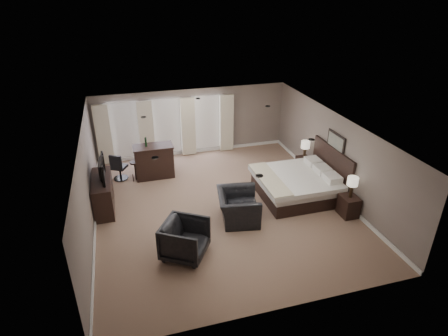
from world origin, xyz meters
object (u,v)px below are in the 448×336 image
object	(u,v)px
armchair_near	(238,202)
desk_chair	(119,166)
dresser	(103,194)
bar_stool_right	(169,157)
bed	(300,174)
lamp_near	(352,187)
bar_counter	(154,161)
bar_stool_left	(135,171)
nightstand_near	(348,206)
nightstand_far	(303,165)
armchair_far	(185,238)
lamp_far	(305,150)
tv	(100,177)

from	to	relation	value
armchair_near	desk_chair	size ratio (longest dim) A/B	1.33
dresser	bar_stool_right	distance (m)	3.26
dresser	armchair_near	xyz separation A→B (m)	(3.73, -1.70, 0.08)
bed	lamp_near	distance (m)	1.71
bar_counter	bar_stool_left	xyz separation A→B (m)	(-0.67, -0.08, -0.24)
nightstand_near	bar_counter	xyz separation A→B (m)	(-5.20, 4.05, 0.28)
nightstand_far	bar_counter	size ratio (longest dim) A/B	0.42
desk_chair	nightstand_near	bearing A→B (deg)	175.91
bed	lamp_near	xyz separation A→B (m)	(0.89, -1.45, 0.17)
bed	nightstand_far	size ratio (longest dim) A/B	4.21
armchair_far	desk_chair	size ratio (longest dim) A/B	1.08
armchair_far	bar_counter	bearing A→B (deg)	35.02
bed	lamp_far	xyz separation A→B (m)	(0.89, 1.45, 0.13)
lamp_far	tv	size ratio (longest dim) A/B	0.57
armchair_far	bar_stool_left	world-z (taller)	armchair_far
lamp_near	bar_counter	world-z (taller)	lamp_near
desk_chair	nightstand_far	bearing A→B (deg)	-162.22
bed	armchair_near	distance (m)	2.43
dresser	armchair_far	size ratio (longest dim) A/B	1.62
nightstand_far	armchair_far	xyz separation A→B (m)	(-4.95, -3.38, 0.24)
lamp_near	desk_chair	distance (m)	7.65
nightstand_near	dresser	xyz separation A→B (m)	(-6.92, 2.38, 0.19)
tv	desk_chair	xyz separation A→B (m)	(0.53, 1.80, -0.58)
desk_chair	armchair_near	bearing A→B (deg)	161.53
nightstand_near	tv	world-z (taller)	tv
nightstand_near	lamp_far	xyz separation A→B (m)	(0.00, 2.90, 0.58)
lamp_near	lamp_far	size ratio (longest dim) A/B	1.00
nightstand_far	bar_stool_left	bearing A→B (deg)	169.70
nightstand_far	dresser	distance (m)	6.94
lamp_far	desk_chair	xyz separation A→B (m)	(-6.39, 1.28, -0.40)
nightstand_far	armchair_far	distance (m)	6.00
nightstand_near	armchair_near	xyz separation A→B (m)	(-3.19, 0.69, 0.26)
bed	tv	distance (m)	6.11
bar_stool_right	dresser	bearing A→B (deg)	-135.69
bed	lamp_near	world-z (taller)	bed
nightstand_near	nightstand_far	bearing A→B (deg)	90.00
dresser	bar_counter	xyz separation A→B (m)	(1.72, 1.67, 0.09)
bar_stool_left	bar_stool_right	size ratio (longest dim) A/B	0.87
bed	desk_chair	distance (m)	6.14
tv	armchair_far	size ratio (longest dim) A/B	1.06
nightstand_far	bar_counter	world-z (taller)	bar_counter
armchair_far	desk_chair	xyz separation A→B (m)	(-1.43, 4.66, -0.04)
nightstand_near	nightstand_far	distance (m)	2.90
nightstand_near	bar_stool_left	bearing A→B (deg)	145.95
bar_counter	tv	bearing A→B (deg)	-135.93
bed	dresser	size ratio (longest dim) A/B	1.40
lamp_near	tv	size ratio (longest dim) A/B	0.57
nightstand_near	lamp_near	world-z (taller)	lamp_near
bed	armchair_near	xyz separation A→B (m)	(-2.30, -0.76, -0.19)
lamp_far	tv	distance (m)	6.94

